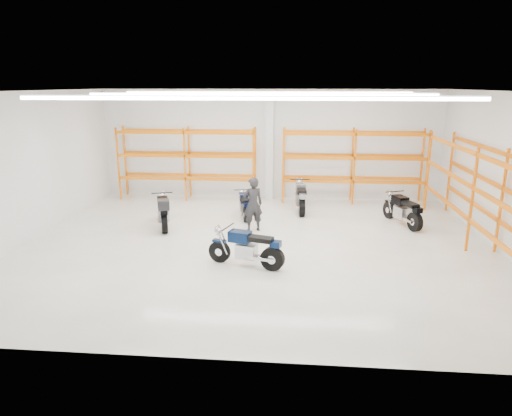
# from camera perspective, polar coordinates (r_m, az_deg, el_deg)

# --- Properties ---
(ground) EXTENTS (14.00, 14.00, 0.00)m
(ground) POSITION_cam_1_polar(r_m,az_deg,el_deg) (13.81, 0.19, -4.60)
(ground) COLOR beige
(ground) RESTS_ON ground
(room_shell) EXTENTS (14.02, 12.02, 4.51)m
(room_shell) POSITION_cam_1_polar(r_m,az_deg,el_deg) (13.10, 0.21, 9.08)
(room_shell) COLOR white
(room_shell) RESTS_ON ground
(motorcycle_main) EXTENTS (2.10, 0.93, 1.06)m
(motorcycle_main) POSITION_cam_1_polar(r_m,az_deg,el_deg) (12.03, -0.89, -5.16)
(motorcycle_main) COLOR black
(motorcycle_main) RESTS_ON ground
(motorcycle_back_a) EXTENTS (1.04, 2.21, 1.16)m
(motorcycle_back_a) POSITION_cam_1_polar(r_m,az_deg,el_deg) (15.55, -11.51, -0.49)
(motorcycle_back_a) COLOR black
(motorcycle_back_a) RESTS_ON ground
(motorcycle_back_b) EXTENTS (0.70, 1.87, 0.93)m
(motorcycle_back_b) POSITION_cam_1_polar(r_m,az_deg,el_deg) (16.48, -1.48, 0.27)
(motorcycle_back_b) COLOR black
(motorcycle_back_b) RESTS_ON ground
(motorcycle_back_c) EXTENTS (0.76, 2.29, 1.13)m
(motorcycle_back_c) POSITION_cam_1_polar(r_m,az_deg,el_deg) (17.36, 5.61, 1.29)
(motorcycle_back_c) COLOR black
(motorcycle_back_c) RESTS_ON ground
(motorcycle_back_d) EXTENTS (1.01, 2.09, 1.07)m
(motorcycle_back_d) POSITION_cam_1_polar(r_m,az_deg,el_deg) (16.32, 17.95, -0.38)
(motorcycle_back_d) COLOR black
(motorcycle_back_d) RESTS_ON ground
(standing_man) EXTENTS (0.76, 0.63, 1.79)m
(standing_man) POSITION_cam_1_polar(r_m,az_deg,el_deg) (14.86, -0.39, 0.46)
(standing_man) COLOR black
(standing_man) RESTS_ON ground
(structural_column) EXTENTS (0.32, 0.32, 4.50)m
(structural_column) POSITION_cam_1_polar(r_m,az_deg,el_deg) (18.96, 1.70, 7.84)
(structural_column) COLOR white
(structural_column) RESTS_ON ground
(pallet_racking_back_left) EXTENTS (5.67, 0.87, 3.00)m
(pallet_racking_back_left) POSITION_cam_1_polar(r_m,az_deg,el_deg) (19.19, -8.62, 6.36)
(pallet_racking_back_left) COLOR #EC6100
(pallet_racking_back_left) RESTS_ON ground
(pallet_racking_back_right) EXTENTS (5.67, 0.87, 3.00)m
(pallet_racking_back_right) POSITION_cam_1_polar(r_m,az_deg,el_deg) (18.80, 12.09, 6.01)
(pallet_racking_back_right) COLOR #EC6100
(pallet_racking_back_right) RESTS_ON ground
(pallet_racking_side) EXTENTS (0.87, 9.07, 3.00)m
(pallet_racking_side) POSITION_cam_1_polar(r_m,az_deg,el_deg) (14.31, 27.02, 1.98)
(pallet_racking_side) COLOR #EC6100
(pallet_racking_side) RESTS_ON ground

